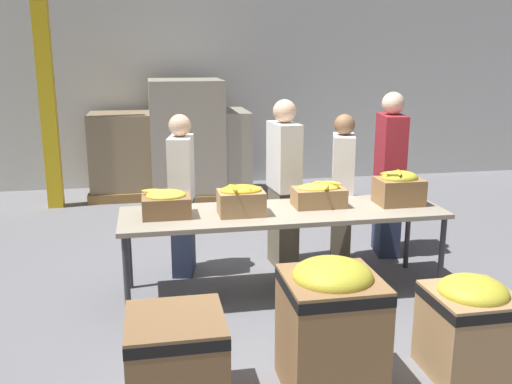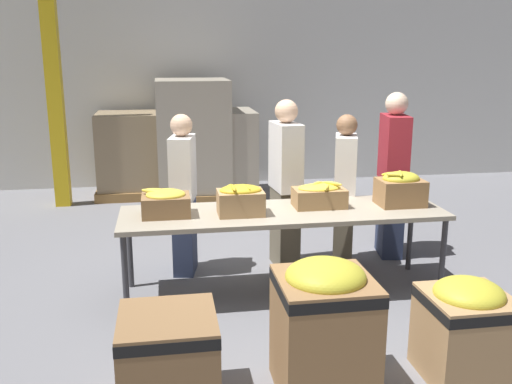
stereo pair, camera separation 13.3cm
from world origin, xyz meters
The scene contains 18 objects.
ground_plane centered at (0.00, 0.00, 0.00)m, with size 30.00×30.00×0.00m, color slate.
wall_back centered at (0.00, 4.50, 2.00)m, with size 16.00×0.08×4.00m.
sorting_table centered at (0.00, 0.00, 0.71)m, with size 2.82×0.79×0.76m.
banana_box_0 centered at (-1.01, 0.02, 0.87)m, with size 0.42×0.31×0.24m.
banana_box_1 centered at (-0.38, -0.05, 0.89)m, with size 0.39×0.31×0.27m.
banana_box_2 centered at (0.34, 0.08, 0.87)m, with size 0.46×0.32×0.23m.
banana_box_3 centered at (1.08, 0.02, 0.91)m, with size 0.40×0.31×0.32m.
volunteer_0 centered at (0.16, 0.64, 0.83)m, with size 0.27×0.47×1.66m.
volunteer_1 centered at (0.75, 0.60, 0.75)m, with size 0.31×0.45×1.52m.
volunteer_2 centered at (-0.84, 0.63, 0.77)m, with size 0.28×0.45×1.55m.
volunteer_3 centered at (1.32, 0.78, 0.85)m, with size 0.30×0.49×1.71m.
donation_bin_0 centered at (-1.02, -1.54, 0.32)m, with size 0.59×0.59×0.59m.
donation_bin_1 centered at (-0.06, -1.54, 0.47)m, with size 0.59×0.59×0.88m.
donation_bin_2 centered at (0.90, -1.54, 0.37)m, with size 0.54×0.54×0.69m.
support_pillar centered at (-2.42, 3.41, 2.00)m, with size 0.20×0.20×4.00m.
pallet_stack_0 centered at (-0.19, 3.62, 0.62)m, with size 1.09×1.09×1.27m.
pallet_stack_1 centered at (-0.58, 3.60, 0.85)m, with size 1.12×1.12×1.72m.
pallet_stack_2 centered at (-1.53, 3.86, 0.60)m, with size 0.96×0.96×1.23m.
Camera 1 is at (-1.13, -4.65, 2.11)m, focal length 40.00 mm.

